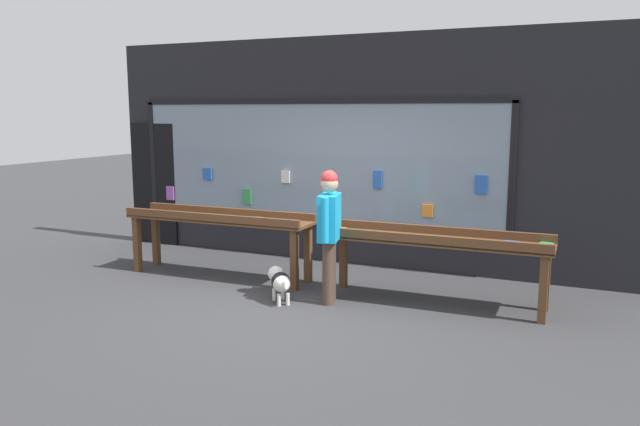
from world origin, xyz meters
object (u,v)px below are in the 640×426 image
display_table_left (219,224)px  person_browsing (329,227)px  small_dog (280,281)px  display_table_right (435,245)px

display_table_left → person_browsing: 1.96m
display_table_left → small_dog: size_ratio=5.42×
person_browsing → display_table_right: bearing=-80.4°
display_table_left → person_browsing: bearing=-14.5°
display_table_right → small_dog: bearing=-157.9°
display_table_left → small_dog: (1.32, -0.70, -0.49)m
display_table_left → display_table_right: 3.06m
display_table_left → small_dog: display_table_left is taller
display_table_right → person_browsing: 1.28m
person_browsing → small_dog: bearing=97.9°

